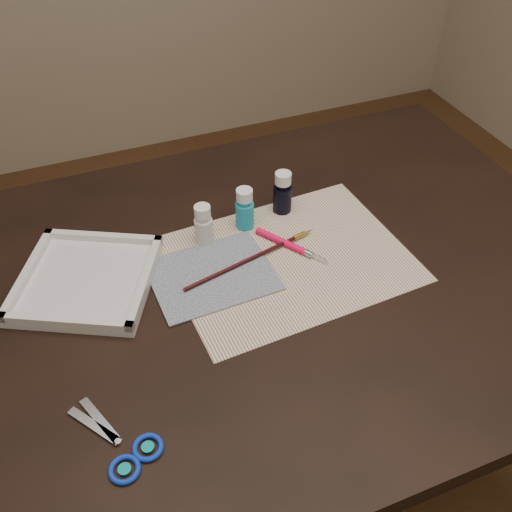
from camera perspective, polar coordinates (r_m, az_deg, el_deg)
name	(u,v)px	position (r m, az deg, el deg)	size (l,w,h in m)	color
ground	(256,476)	(1.66, 0.00, -21.12)	(3.50, 3.50, 0.02)	#422614
table	(256,395)	(1.32, 0.00, -13.69)	(1.30, 0.90, 0.75)	black
paper	(289,259)	(1.07, 3.27, -0.29)	(0.43, 0.33, 0.00)	silver
canvas	(212,275)	(1.03, -4.43, -1.89)	(0.22, 0.17, 0.00)	#111E3B
paint_bottle_white	(203,225)	(1.08, -5.28, 3.14)	(0.03, 0.03, 0.09)	silver
paint_bottle_cyan	(245,209)	(1.11, -1.14, 4.75)	(0.04, 0.04, 0.09)	teal
paint_bottle_navy	(283,192)	(1.15, 2.67, 6.37)	(0.04, 0.04, 0.09)	black
paintbrush	(253,258)	(1.06, -0.35, -0.17)	(0.29, 0.01, 0.01)	black
craft_knife	(292,246)	(1.08, 3.66, 0.98)	(0.16, 0.01, 0.01)	#F60D4B
scissors	(107,439)	(0.85, -14.64, -17.25)	(0.17, 0.09, 0.01)	silver
palette_tray	(87,279)	(1.05, -16.59, -2.20)	(0.23, 0.23, 0.03)	silver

